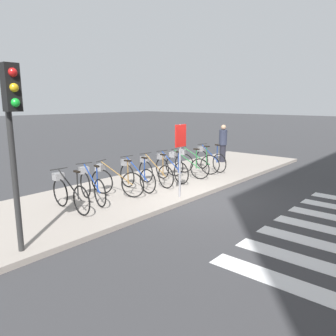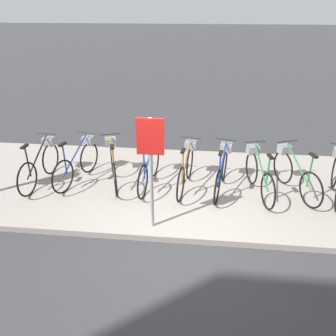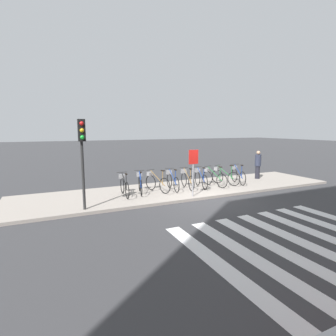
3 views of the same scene
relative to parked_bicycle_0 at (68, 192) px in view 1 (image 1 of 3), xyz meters
The scene contains 14 objects.
ground_plane 3.56m from the parked_bicycle_0, 28.26° to the right, with size 120.00×120.00×0.00m, color #38383A.
sidewalk 3.14m from the parked_bicycle_0, ahead, with size 15.78×3.66×0.12m.
parked_bicycle_0 is the anchor object (origin of this frame).
parked_bicycle_1 0.80m from the parked_bicycle_0, 11.98° to the left, with size 0.58×1.66×1.05m.
parked_bicycle_2 1.56m from the parked_bicycle_0, ahead, with size 0.66×1.63×1.05m.
parked_bicycle_3 2.37m from the parked_bicycle_0, ahead, with size 0.46×1.70×1.05m.
parked_bicycle_4 3.15m from the parked_bicycle_0, ahead, with size 0.46×1.69×1.05m.
parked_bicycle_5 3.89m from the parked_bicycle_0, ahead, with size 0.50×1.68×1.05m.
parked_bicycle_6 4.62m from the parked_bicycle_0, ahead, with size 0.50×1.68×1.05m.
parked_bicycle_7 5.36m from the parked_bicycle_0, ahead, with size 0.69×1.62×1.05m.
parked_bicycle_8 6.20m from the parked_bicycle_0, ahead, with size 0.58×1.66×1.05m.
pedestrian 8.12m from the parked_bicycle_0, ahead, with size 0.34×0.34×1.62m.
traffic_light 2.97m from the parked_bicycle_0, 141.99° to the right, with size 0.24×0.40×3.20m.
sign_post 3.11m from the parked_bicycle_0, 27.54° to the right, with size 0.44×0.07×2.01m.
Camera 1 is at (-7.34, -5.17, 2.73)m, focal length 35.00 mm.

